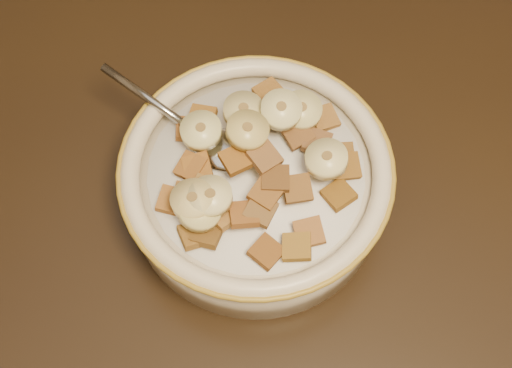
% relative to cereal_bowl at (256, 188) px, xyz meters
% --- Properties ---
extents(cereal_bowl, '(0.20, 0.20, 0.05)m').
position_rel_cereal_bowl_xyz_m(cereal_bowl, '(0.00, 0.00, 0.00)').
color(cereal_bowl, beige).
rests_on(cereal_bowl, table).
extents(milk, '(0.16, 0.16, 0.00)m').
position_rel_cereal_bowl_xyz_m(milk, '(0.00, 0.00, 0.02)').
color(milk, white).
rests_on(milk, cereal_bowl).
extents(spoon, '(0.05, 0.04, 0.01)m').
position_rel_cereal_bowl_xyz_m(spoon, '(-0.03, 0.01, 0.03)').
color(spoon, '#9D9D9D').
rests_on(spoon, cereal_bowl).
extents(cereal_square_0, '(0.03, 0.03, 0.01)m').
position_rel_cereal_bowl_xyz_m(cereal_square_0, '(-0.01, -0.01, 0.05)').
color(cereal_square_0, brown).
rests_on(cereal_square_0, milk).
extents(cereal_square_1, '(0.02, 0.02, 0.01)m').
position_rel_cereal_bowl_xyz_m(cereal_square_1, '(0.02, -0.02, 0.04)').
color(cereal_square_1, brown).
rests_on(cereal_square_1, milk).
extents(cereal_square_2, '(0.03, 0.03, 0.01)m').
position_rel_cereal_bowl_xyz_m(cereal_square_2, '(0.05, 0.04, 0.03)').
color(cereal_square_2, brown).
rests_on(cereal_square_2, milk).
extents(cereal_square_3, '(0.03, 0.03, 0.01)m').
position_rel_cereal_bowl_xyz_m(cereal_square_3, '(-0.06, 0.01, 0.03)').
color(cereal_square_3, brown).
rests_on(cereal_square_3, milk).
extents(cereal_square_4, '(0.03, 0.03, 0.01)m').
position_rel_cereal_bowl_xyz_m(cereal_square_4, '(0.06, -0.03, 0.03)').
color(cereal_square_4, '#965626').
rests_on(cereal_square_4, milk).
extents(cereal_square_5, '(0.03, 0.03, 0.01)m').
position_rel_cereal_bowl_xyz_m(cereal_square_5, '(0.02, -0.01, 0.05)').
color(cereal_square_5, brown).
rests_on(cereal_square_5, milk).
extents(cereal_square_6, '(0.03, 0.03, 0.01)m').
position_rel_cereal_bowl_xyz_m(cereal_square_6, '(0.04, -0.01, 0.04)').
color(cereal_square_6, brown).
rests_on(cereal_square_6, milk).
extents(cereal_square_7, '(0.02, 0.02, 0.01)m').
position_rel_cereal_bowl_xyz_m(cereal_square_7, '(-0.06, 0.02, 0.03)').
color(cereal_square_7, brown).
rests_on(cereal_square_7, milk).
extents(cereal_square_8, '(0.03, 0.03, 0.01)m').
position_rel_cereal_bowl_xyz_m(cereal_square_8, '(0.05, -0.05, 0.03)').
color(cereal_square_8, brown).
rests_on(cereal_square_8, milk).
extents(cereal_square_9, '(0.03, 0.03, 0.01)m').
position_rel_cereal_bowl_xyz_m(cereal_square_9, '(-0.02, -0.07, 0.03)').
color(cereal_square_9, olive).
rests_on(cereal_square_9, milk).
extents(cereal_square_10, '(0.02, 0.02, 0.01)m').
position_rel_cereal_bowl_xyz_m(cereal_square_10, '(-0.05, -0.05, 0.03)').
color(cereal_square_10, brown).
rests_on(cereal_square_10, milk).
extents(cereal_square_11, '(0.03, 0.03, 0.01)m').
position_rel_cereal_bowl_xyz_m(cereal_square_11, '(0.02, 0.04, 0.03)').
color(cereal_square_11, brown).
rests_on(cereal_square_11, milk).
extents(cereal_square_12, '(0.02, 0.02, 0.01)m').
position_rel_cereal_bowl_xyz_m(cereal_square_12, '(-0.03, -0.04, 0.04)').
color(cereal_square_12, brown).
rests_on(cereal_square_12, milk).
extents(cereal_square_13, '(0.03, 0.03, 0.01)m').
position_rel_cereal_bowl_xyz_m(cereal_square_13, '(0.03, 0.06, 0.03)').
color(cereal_square_13, olive).
rests_on(cereal_square_13, milk).
extents(cereal_square_14, '(0.02, 0.02, 0.01)m').
position_rel_cereal_bowl_xyz_m(cereal_square_14, '(0.03, 0.04, 0.03)').
color(cereal_square_14, brown).
rests_on(cereal_square_14, milk).
extents(cereal_square_15, '(0.03, 0.03, 0.01)m').
position_rel_cereal_bowl_xyz_m(cereal_square_15, '(0.01, -0.04, 0.04)').
color(cereal_square_15, brown).
rests_on(cereal_square_15, milk).
extents(cereal_square_16, '(0.02, 0.02, 0.01)m').
position_rel_cereal_bowl_xyz_m(cereal_square_16, '(-0.04, -0.04, 0.03)').
color(cereal_square_16, brown).
rests_on(cereal_square_16, milk).
extents(cereal_square_17, '(0.03, 0.03, 0.01)m').
position_rel_cereal_bowl_xyz_m(cereal_square_17, '(0.06, 0.03, 0.03)').
color(cereal_square_17, brown).
rests_on(cereal_square_17, milk).
extents(cereal_square_18, '(0.03, 0.03, 0.01)m').
position_rel_cereal_bowl_xyz_m(cereal_square_18, '(-0.02, 0.07, 0.03)').
color(cereal_square_18, brown).
rests_on(cereal_square_18, milk).
extents(cereal_square_19, '(0.02, 0.02, 0.01)m').
position_rel_cereal_bowl_xyz_m(cereal_square_19, '(-0.02, 0.06, 0.03)').
color(cereal_square_19, olive).
rests_on(cereal_square_19, milk).
extents(cereal_square_20, '(0.02, 0.02, 0.01)m').
position_rel_cereal_bowl_xyz_m(cereal_square_20, '(-0.01, 0.05, 0.03)').
color(cereal_square_20, brown).
rests_on(cereal_square_20, milk).
extents(cereal_square_21, '(0.03, 0.03, 0.01)m').
position_rel_cereal_bowl_xyz_m(cereal_square_21, '(-0.04, -0.02, 0.04)').
color(cereal_square_21, brown).
rests_on(cereal_square_21, milk).
extents(cereal_square_22, '(0.03, 0.03, 0.01)m').
position_rel_cereal_bowl_xyz_m(cereal_square_22, '(0.06, 0.00, 0.03)').
color(cereal_square_22, '#916319').
rests_on(cereal_square_22, milk).
extents(cereal_square_23, '(0.02, 0.02, 0.01)m').
position_rel_cereal_bowl_xyz_m(cereal_square_23, '(-0.01, -0.06, 0.03)').
color(cereal_square_23, brown).
rests_on(cereal_square_23, milk).
extents(cereal_square_24, '(0.02, 0.02, 0.01)m').
position_rel_cereal_bowl_xyz_m(cereal_square_24, '(0.02, -0.03, 0.04)').
color(cereal_square_24, brown).
rests_on(cereal_square_24, milk).
extents(cereal_square_25, '(0.03, 0.02, 0.01)m').
position_rel_cereal_bowl_xyz_m(cereal_square_25, '(0.03, -0.06, 0.03)').
color(cereal_square_25, brown).
rests_on(cereal_square_25, milk).
extents(cereal_square_26, '(0.03, 0.03, 0.01)m').
position_rel_cereal_bowl_xyz_m(cereal_square_26, '(-0.01, -0.05, 0.03)').
color(cereal_square_26, olive).
rests_on(cereal_square_26, milk).
extents(cereal_square_27, '(0.02, 0.02, 0.01)m').
position_rel_cereal_bowl_xyz_m(cereal_square_27, '(-0.04, -0.02, 0.04)').
color(cereal_square_27, brown).
rests_on(cereal_square_27, milk).
extents(cereal_square_28, '(0.03, 0.03, 0.01)m').
position_rel_cereal_bowl_xyz_m(cereal_square_28, '(0.01, 0.00, 0.05)').
color(cereal_square_28, brown).
rests_on(cereal_square_28, milk).
extents(banana_slice_0, '(0.03, 0.03, 0.01)m').
position_rel_cereal_bowl_xyz_m(banana_slice_0, '(-0.05, 0.01, 0.04)').
color(banana_slice_0, '#DED288').
rests_on(banana_slice_0, milk).
extents(banana_slice_1, '(0.04, 0.04, 0.02)m').
position_rel_cereal_bowl_xyz_m(banana_slice_1, '(-0.02, -0.05, 0.04)').
color(banana_slice_1, '#DCC781').
rests_on(banana_slice_1, milk).
extents(banana_slice_2, '(0.04, 0.04, 0.02)m').
position_rel_cereal_bowl_xyz_m(banana_slice_2, '(0.00, 0.04, 0.05)').
color(banana_slice_2, beige).
rests_on(banana_slice_2, milk).
extents(banana_slice_3, '(0.04, 0.04, 0.01)m').
position_rel_cereal_bowl_xyz_m(banana_slice_3, '(-0.03, 0.03, 0.05)').
color(banana_slice_3, '#DAD085').
rests_on(banana_slice_3, milk).
extents(banana_slice_4, '(0.04, 0.04, 0.02)m').
position_rel_cereal_bowl_xyz_m(banana_slice_4, '(-0.01, 0.01, 0.06)').
color(banana_slice_4, '#D2BC6C').
rests_on(banana_slice_4, milk).
extents(banana_slice_5, '(0.04, 0.04, 0.01)m').
position_rel_cereal_bowl_xyz_m(banana_slice_5, '(-0.03, -0.05, 0.05)').
color(banana_slice_5, tan).
rests_on(banana_slice_5, milk).
extents(banana_slice_6, '(0.03, 0.04, 0.02)m').
position_rel_cereal_bowl_xyz_m(banana_slice_6, '(0.01, 0.06, 0.04)').
color(banana_slice_6, '#CFBE83').
rests_on(banana_slice_6, milk).
extents(banana_slice_7, '(0.04, 0.04, 0.01)m').
position_rel_cereal_bowl_xyz_m(banana_slice_7, '(-0.02, -0.04, 0.05)').
color(banana_slice_7, beige).
rests_on(banana_slice_7, milk).
extents(banana_slice_8, '(0.04, 0.04, 0.01)m').
position_rel_cereal_bowl_xyz_m(banana_slice_8, '(0.05, 0.02, 0.05)').
color(banana_slice_8, '#F3E090').
rests_on(banana_slice_8, milk).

